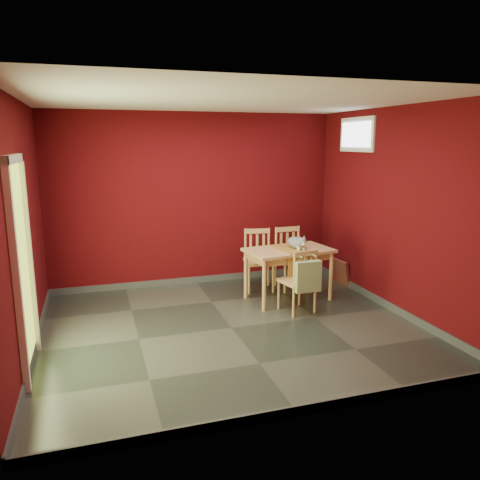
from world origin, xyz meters
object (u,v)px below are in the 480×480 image
object	(u,v)px
tote_bag	(308,276)
picture_frame	(340,272)
chair_far_left	(259,259)
chair_far_right	(291,257)
cat	(296,241)
chair_near	(299,280)
dining_table	(289,255)

from	to	relation	value
tote_bag	picture_frame	bearing A→B (deg)	45.48
chair_far_left	chair_far_right	bearing A→B (deg)	-10.23
tote_bag	picture_frame	world-z (taller)	tote_bag
chair_far_right	cat	distance (m)	0.64
chair_near	cat	bearing A→B (deg)	70.16
dining_table	chair_far_left	bearing A→B (deg)	111.04
tote_bag	chair_far_left	bearing A→B (deg)	97.99
chair_far_left	dining_table	bearing A→B (deg)	-68.96
chair_near	chair_far_right	bearing A→B (deg)	72.11
tote_bag	dining_table	bearing A→B (deg)	86.43
dining_table	picture_frame	world-z (taller)	dining_table
tote_bag	picture_frame	size ratio (longest dim) A/B	1.14
dining_table	chair_far_left	world-z (taller)	chair_far_left
chair_far_right	tote_bag	bearing A→B (deg)	-103.90
chair_near	tote_bag	xyz separation A→B (m)	(0.03, -0.21, 0.11)
chair_far_left	chair_near	world-z (taller)	chair_far_left
dining_table	chair_far_left	distance (m)	0.68
chair_far_left	picture_frame	xyz separation A→B (m)	(1.34, -0.17, -0.27)
chair_far_right	cat	bearing A→B (deg)	-105.73
dining_table	chair_near	size ratio (longest dim) A/B	1.46
tote_bag	cat	world-z (taller)	cat
dining_table	chair_near	xyz separation A→B (m)	(-0.07, -0.52, -0.21)
picture_frame	tote_bag	bearing A→B (deg)	-134.52
chair_far_left	cat	world-z (taller)	cat
dining_table	chair_far_right	xyz separation A→B (m)	(0.26, 0.52, -0.17)
chair_far_left	picture_frame	world-z (taller)	chair_far_left
chair_near	picture_frame	distance (m)	1.53
dining_table	tote_bag	xyz separation A→B (m)	(-0.05, -0.73, -0.10)
chair_far_left	picture_frame	distance (m)	1.37
chair_far_right	dining_table	bearing A→B (deg)	-116.96
cat	picture_frame	size ratio (longest dim) A/B	1.08
picture_frame	chair_far_right	bearing A→B (deg)	174.31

